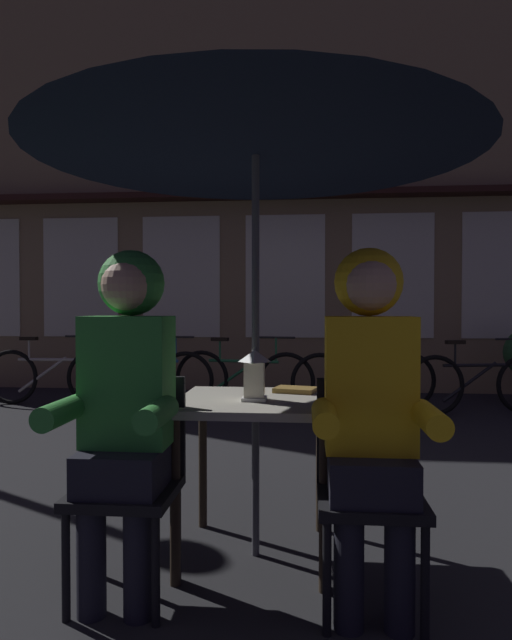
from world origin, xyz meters
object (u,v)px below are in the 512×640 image
(person_left_hooded, at_px, (126,387))
(bicycle_third, at_px, (243,378))
(cafe_table, at_px, (256,420))
(bicycle_nearest, at_px, (52,376))
(patio_umbrella, at_px, (256,114))
(chair_right, at_px, (368,479))
(bicycle_fourth, at_px, (364,380))
(book, at_px, (295,390))
(chair_left, at_px, (131,472))
(bicycle_second, at_px, (143,377))
(bicycle_fifth, at_px, (480,383))
(lantern, at_px, (255,374))
(person_right_hooded, at_px, (370,391))

(person_left_hooded, height_order, bicycle_third, person_left_hooded)
(cafe_table, height_order, bicycle_third, bicycle_third)
(cafe_table, relative_size, bicycle_nearest, 0.44)
(patio_umbrella, xyz_separation_m, chair_right, (0.48, -0.37, -1.57))
(bicycle_third, distance_m, bicycle_fourth, 1.38)
(book, bearing_deg, bicycle_third, 115.40)
(patio_umbrella, relative_size, bicycle_third, 1.39)
(chair_left, relative_size, bicycle_fourth, 0.52)
(cafe_table, bearing_deg, bicycle_second, 114.07)
(person_left_hooded, bearing_deg, bicycle_second, 105.91)
(bicycle_nearest, height_order, bicycle_fifth, same)
(person_left_hooded, xyz_separation_m, bicycle_nearest, (-2.31, 4.18, -0.50))
(bicycle_third, bearing_deg, person_left_hooded, -89.85)
(bicycle_fifth, bearing_deg, bicycle_fourth, 172.51)
(patio_umbrella, height_order, lantern, patio_umbrella)
(cafe_table, xyz_separation_m, bicycle_second, (-1.66, 3.72, -0.29))
(person_right_hooded, relative_size, book, 7.00)
(bicycle_fifth, bearing_deg, book, -119.86)
(chair_left, height_order, bicycle_third, chair_left)
(person_right_hooded, distance_m, book, 0.70)
(cafe_table, bearing_deg, person_left_hooded, -138.43)
(patio_umbrella, relative_size, bicycle_nearest, 1.37)
(chair_left, height_order, bicycle_fifth, chair_left)
(lantern, bearing_deg, cafe_table, 91.28)
(chair_right, height_order, person_left_hooded, person_left_hooded)
(bicycle_third, bearing_deg, person_right_hooded, -76.96)
(chair_right, distance_m, person_left_hooded, 1.03)
(person_right_hooded, relative_size, bicycle_second, 0.83)
(chair_left, distance_m, person_left_hooded, 0.36)
(patio_umbrella, height_order, book, patio_umbrella)
(chair_right, bearing_deg, patio_umbrella, 142.45)
(person_left_hooded, xyz_separation_m, person_right_hooded, (0.96, 0.00, 0.00))
(patio_umbrella, relative_size, book, 11.55)
(person_right_hooded, height_order, bicycle_third, person_right_hooded)
(chair_right, height_order, bicycle_fifth, chair_right)
(cafe_table, relative_size, bicycle_second, 0.44)
(cafe_table, bearing_deg, bicycle_nearest, 126.63)
(chair_left, bearing_deg, bicycle_fourth, 71.53)
(chair_left, relative_size, person_left_hooded, 0.62)
(cafe_table, xyz_separation_m, bicycle_third, (-0.49, 3.77, -0.29))
(bicycle_fourth, distance_m, bicycle_fifth, 1.23)
(cafe_table, distance_m, bicycle_third, 3.81)
(bicycle_nearest, xyz_separation_m, bicycle_third, (2.30, 0.01, 0.00))
(chair_left, relative_size, book, 4.35)
(lantern, bearing_deg, chair_right, -33.12)
(person_left_hooded, xyz_separation_m, book, (0.66, 0.63, -0.09))
(cafe_table, distance_m, chair_right, 0.62)
(chair_right, height_order, bicycle_third, chair_right)
(chair_right, xyz_separation_m, bicycle_fifth, (1.63, 3.93, -0.14))
(book, bearing_deg, lantern, -110.31)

